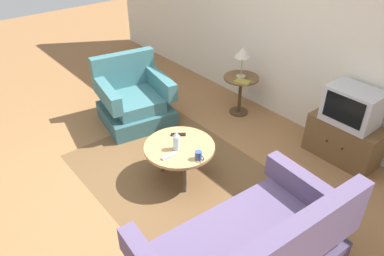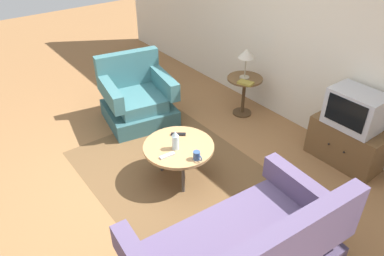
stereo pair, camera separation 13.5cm
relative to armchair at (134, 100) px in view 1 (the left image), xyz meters
name	(u,v)px [view 1 (the left image)]	position (x,y,z in m)	size (l,w,h in m)	color
ground_plane	(170,187)	(1.51, -0.49, -0.32)	(16.00, 16.00, 0.00)	olive
back_wall	(311,30)	(1.51, 1.80, 1.03)	(9.00, 0.12, 2.70)	beige
area_rug	(180,177)	(1.45, -0.30, -0.32)	(2.60, 1.86, 0.00)	brown
armchair	(134,100)	(0.00, 0.00, 0.00)	(1.04, 1.07, 0.92)	#325C60
couch	(247,254)	(2.84, -0.67, -0.02)	(1.12, 1.82, 0.94)	#4B3E5C
coffee_table	(179,148)	(1.45, -0.29, 0.11)	(0.79, 0.79, 0.46)	tan
side_table	(241,87)	(0.83, 1.32, 0.11)	(0.51, 0.51, 0.59)	brown
tv_stand	(343,140)	(2.43, 1.50, -0.06)	(0.86, 0.43, 0.52)	brown
television	(353,106)	(2.43, 1.49, 0.43)	(0.59, 0.42, 0.44)	#B7B7BC
table_lamp	(243,54)	(0.83, 1.31, 0.63)	(0.23, 0.23, 0.44)	#9E937A
vase	(176,141)	(1.48, -0.36, 0.25)	(0.08, 0.08, 0.23)	silver
mug	(199,156)	(1.77, -0.29, 0.19)	(0.13, 0.08, 0.10)	#335184
tv_remote_dark	(178,134)	(1.28, -0.18, 0.15)	(0.14, 0.16, 0.02)	black
tv_remote_silver	(169,156)	(1.54, -0.51, 0.15)	(0.06, 0.18, 0.02)	#B2B2B7
book	(242,82)	(0.98, 1.19, 0.29)	(0.24, 0.19, 0.03)	olive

